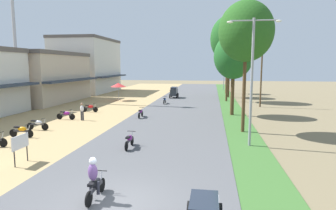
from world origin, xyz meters
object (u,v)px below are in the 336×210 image
object	(u,v)px
parked_motorbike_second	(22,130)
median_tree_third	(228,39)
streetlamp_far	(224,69)
motorbike_ahead_fourth	(141,112)
motorbike_ahead_fifth	(165,100)
median_tree_fourth	(229,64)
car_van_charcoal	(174,92)
parked_motorbike_fourth	(66,114)
motorbike_ahead_third	(129,140)
streetlamp_near	(252,74)
parked_motorbike_third	(38,124)
street_signboard	(20,144)
utility_pole_near	(262,70)
median_tree_fifth	(227,57)
parked_motorbike_fifth	(90,107)
vendor_umbrella	(118,85)
streetlamp_mid	(227,68)
pedestrian_on_shoulder	(82,111)
motorbike_ahead_second	(95,180)
median_tree_nearest	(246,32)

from	to	relation	value
parked_motorbike_second	median_tree_third	distance (m)	29.19
streetlamp_far	motorbike_ahead_fourth	size ratio (longest dim) A/B	4.01
median_tree_third	motorbike_ahead_fifth	size ratio (longest dim) A/B	6.53
median_tree_fourth	car_van_charcoal	xyz separation A→B (m)	(-8.34, -2.38, -4.26)
median_tree_third	parked_motorbike_fourth	bearing A→B (deg)	-132.50
motorbike_ahead_third	motorbike_ahead_fifth	bearing A→B (deg)	93.32
parked_motorbike_fourth	motorbike_ahead_fourth	world-z (taller)	motorbike_ahead_fourth
streetlamp_near	parked_motorbike_third	bearing A→B (deg)	172.32
street_signboard	utility_pole_near	size ratio (longest dim) A/B	0.17
parked_motorbike_third	median_tree_fifth	world-z (taller)	median_tree_fifth
parked_motorbike_third	car_van_charcoal	size ratio (longest dim) A/B	0.75
parked_motorbike_fifth	utility_pole_near	size ratio (longest dim) A/B	0.21
street_signboard	vendor_umbrella	xyz separation A→B (m)	(-3.66, 26.94, 1.20)
streetlamp_mid	car_van_charcoal	xyz separation A→B (m)	(-8.18, -5.63, -3.59)
parked_motorbike_second	street_signboard	world-z (taller)	street_signboard
car_van_charcoal	pedestrian_on_shoulder	bearing A→B (deg)	-106.44
motorbike_ahead_second	streetlamp_near	bearing A→B (deg)	52.43
parked_motorbike_fifth	streetlamp_far	world-z (taller)	streetlamp_far
median_tree_nearest	parked_motorbike_fifth	bearing A→B (deg)	154.62
utility_pole_near	streetlamp_near	bearing A→B (deg)	-100.77
median_tree_fifth	parked_motorbike_fourth	bearing A→B (deg)	-118.79
streetlamp_far	parked_motorbike_second	bearing A→B (deg)	-109.71
streetlamp_near	motorbike_ahead_fifth	size ratio (longest dim) A/B	4.32
streetlamp_mid	motorbike_ahead_second	world-z (taller)	streetlamp_mid
street_signboard	motorbike_ahead_fifth	world-z (taller)	street_signboard
streetlamp_far	street_signboard	bearing A→B (deg)	-103.87
parked_motorbike_third	median_tree_fifth	size ratio (longest dim) A/B	0.22
median_tree_nearest	car_van_charcoal	bearing A→B (deg)	109.99
streetlamp_mid	motorbike_ahead_fifth	xyz separation A→B (m)	(-8.48, -12.85, -4.04)
parked_motorbike_fourth	median_tree_nearest	size ratio (longest dim) A/B	0.19
median_tree_fifth	motorbike_ahead_fourth	distance (m)	29.03
parked_motorbike_third	median_tree_fifth	xyz separation A→B (m)	(15.83, 33.37, 6.07)
median_tree_fifth	streetlamp_near	bearing A→B (deg)	-90.22
motorbike_ahead_third	motorbike_ahead_fifth	xyz separation A→B (m)	(-1.21, 20.77, 0.00)
street_signboard	motorbike_ahead_second	bearing A→B (deg)	-31.83
streetlamp_mid	utility_pole_near	bearing A→B (deg)	-75.62
motorbike_ahead_second	motorbike_ahead_fourth	size ratio (longest dim) A/B	1.00
median_tree_fourth	utility_pole_near	size ratio (longest dim) A/B	0.82
parked_motorbike_third	motorbike_ahead_fifth	bearing A→B (deg)	67.00
street_signboard	motorbike_ahead_second	xyz separation A→B (m)	(5.31, -3.29, -0.25)
parked_motorbike_third	motorbike_ahead_fifth	world-z (taller)	motorbike_ahead_fifth
median_tree_third	car_van_charcoal	world-z (taller)	median_tree_third
median_tree_fifth	streetlamp_near	xyz separation A→B (m)	(-0.14, -35.48, -2.08)
streetlamp_far	parked_motorbike_fourth	bearing A→B (deg)	-113.42
parked_motorbike_third	motorbike_ahead_fourth	bearing A→B (deg)	44.80
vendor_umbrella	car_van_charcoal	distance (m)	8.85
median_tree_third	motorbike_ahead_fifth	world-z (taller)	median_tree_third
parked_motorbike_second	car_van_charcoal	size ratio (longest dim) A/B	0.75
streetlamp_far	motorbike_ahead_fifth	size ratio (longest dim) A/B	4.01
motorbike_ahead_third	median_tree_fifth	bearing A→B (deg)	78.72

